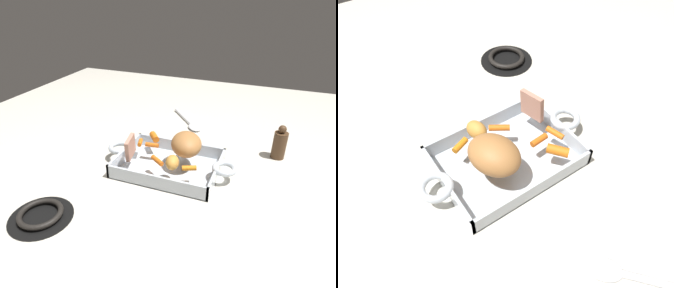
% 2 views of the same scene
% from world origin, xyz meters
% --- Properties ---
extents(ground_plane, '(2.05, 2.05, 0.00)m').
position_xyz_m(ground_plane, '(0.00, 0.00, 0.00)').
color(ground_plane, silver).
extents(roasting_dish, '(0.44, 0.24, 0.05)m').
position_xyz_m(roasting_dish, '(0.00, 0.00, 0.02)').
color(roasting_dish, silver).
rests_on(roasting_dish, ground_plane).
extents(pork_roast, '(0.13, 0.15, 0.07)m').
position_xyz_m(pork_roast, '(0.05, 0.03, 0.09)').
color(pork_roast, '#B4763F').
rests_on(pork_roast, roasting_dish).
extents(roast_slice_thin, '(0.02, 0.07, 0.07)m').
position_xyz_m(roast_slice_thin, '(-0.11, -0.05, 0.09)').
color(roast_slice_thin, tan).
rests_on(roast_slice_thin, roasting_dish).
extents(baby_carrot_short, '(0.03, 0.05, 0.02)m').
position_xyz_m(baby_carrot_short, '(-0.12, 0.03, 0.06)').
color(baby_carrot_short, orange).
rests_on(baby_carrot_short, roasting_dish).
extents(baby_carrot_northeast, '(0.05, 0.02, 0.02)m').
position_xyz_m(baby_carrot_northeast, '(-0.07, 0.03, 0.06)').
color(baby_carrot_northeast, orange).
rests_on(baby_carrot_northeast, roasting_dish).
extents(baby_carrot_center_left, '(0.05, 0.03, 0.02)m').
position_xyz_m(baby_carrot_center_left, '(0.09, -0.06, 0.06)').
color(baby_carrot_center_left, orange).
rests_on(baby_carrot_center_left, roasting_dish).
extents(baby_carrot_long, '(0.05, 0.05, 0.02)m').
position_xyz_m(baby_carrot_long, '(-0.09, 0.08, 0.06)').
color(baby_carrot_long, orange).
rests_on(baby_carrot_long, roasting_dish).
extents(baby_carrot_northwest, '(0.05, 0.04, 0.02)m').
position_xyz_m(baby_carrot_northwest, '(-0.02, -0.05, 0.06)').
color(baby_carrot_northwest, orange).
rests_on(baby_carrot_northwest, roasting_dish).
extents(potato_corner, '(0.05, 0.06, 0.04)m').
position_xyz_m(potato_corner, '(0.04, -0.07, 0.07)').
color(potato_corner, gold).
rests_on(potato_corner, roasting_dish).
extents(stove_burner_rear, '(0.16, 0.16, 0.02)m').
position_xyz_m(stove_burner_rear, '(-0.23, -0.33, 0.01)').
color(stove_burner_rear, black).
rests_on(stove_burner_rear, ground_plane).
extents(serving_spoon, '(0.19, 0.21, 0.02)m').
position_xyz_m(serving_spoon, '(-0.04, 0.36, 0.01)').
color(serving_spoon, white).
rests_on(serving_spoon, ground_plane).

